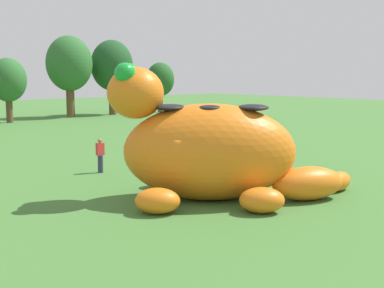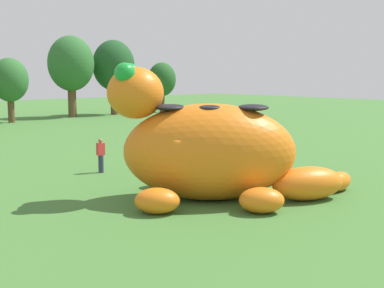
% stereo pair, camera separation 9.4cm
% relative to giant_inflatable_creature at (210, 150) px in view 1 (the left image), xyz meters
% --- Properties ---
extents(ground_plane, '(160.00, 160.00, 0.00)m').
position_rel_giant_inflatable_creature_xyz_m(ground_plane, '(-0.67, 0.87, -1.92)').
color(ground_plane, '#427533').
extents(giant_inflatable_creature, '(9.66, 7.58, 5.26)m').
position_rel_giant_inflatable_creature_xyz_m(giant_inflatable_creature, '(0.00, 0.00, 0.00)').
color(giant_inflatable_creature, orange).
rests_on(giant_inflatable_creature, ground).
extents(tree_centre_right, '(3.68, 3.68, 6.53)m').
position_rel_giant_inflatable_creature_xyz_m(tree_centre_right, '(6.80, 36.45, 2.35)').
color(tree_centre_right, brown).
rests_on(tree_centre_right, ground).
extents(tree_mid_right, '(5.19, 5.19, 9.22)m').
position_rel_giant_inflatable_creature_xyz_m(tree_mid_right, '(14.64, 38.29, 4.11)').
color(tree_mid_right, brown).
rests_on(tree_mid_right, ground).
extents(tree_right, '(5.07, 5.07, 9.00)m').
position_rel_giant_inflatable_creature_xyz_m(tree_right, '(20.35, 38.37, 3.96)').
color(tree_right, brown).
rests_on(tree_right, ground).
extents(tree_far_right, '(3.61, 3.61, 6.42)m').
position_rel_giant_inflatable_creature_xyz_m(tree_far_right, '(27.30, 37.79, 2.27)').
color(tree_far_right, brown).
rests_on(tree_far_right, ground).
extents(spectator_near_inflatable, '(0.38, 0.26, 1.71)m').
position_rel_giant_inflatable_creature_xyz_m(spectator_near_inflatable, '(2.34, 5.86, -1.07)').
color(spectator_near_inflatable, '#2D334C').
rests_on(spectator_near_inflatable, ground).
extents(spectator_mid_field, '(0.38, 0.26, 1.71)m').
position_rel_giant_inflatable_creature_xyz_m(spectator_mid_field, '(-0.32, 7.47, -1.07)').
color(spectator_mid_field, '#2D334C').
rests_on(spectator_mid_field, ground).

